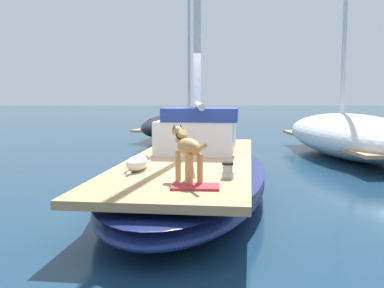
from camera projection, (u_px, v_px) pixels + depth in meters
name	position (u px, v px, depth m)	size (l,w,h in m)	color
ground_plane	(191.00, 196.00, 7.89)	(120.00, 120.00, 0.00)	navy
sailboat_main	(191.00, 177.00, 7.85)	(3.53, 7.52, 0.66)	navy
cabin_house	(199.00, 132.00, 8.88)	(1.70, 2.40, 0.84)	silver
dog_white	(137.00, 163.00, 6.54)	(0.37, 0.95, 0.22)	silver
dog_tan	(187.00, 149.00, 5.62)	(0.45, 0.89, 0.70)	tan
deck_winch	(228.00, 171.00, 5.92)	(0.16, 0.16, 0.21)	#B7B7BC
deck_towel	(195.00, 187.00, 5.32)	(0.56, 0.36, 0.03)	#C6333D
moored_boat_starboard_side	(351.00, 135.00, 12.68)	(2.94, 7.43, 5.50)	white
moored_boat_far_astern	(184.00, 123.00, 18.57)	(4.44, 7.28, 7.81)	black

